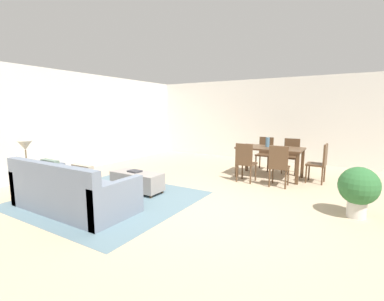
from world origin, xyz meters
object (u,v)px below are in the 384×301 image
object	(u,v)px
dining_table	(270,151)
vase_centerpiece	(268,142)
table_lamp	(25,147)
ottoman_table	(137,181)
dining_chair_head_east	(320,161)
dining_chair_near_right	(279,164)
dining_chair_far_left	(265,151)
book_on_ottoman	(135,171)
couch	(72,193)
potted_plant	(359,188)
side_table	(28,173)
dining_chair_near_left	(245,160)
dining_chair_far_right	(291,154)

from	to	relation	value
dining_table	vase_centerpiece	world-z (taller)	vase_centerpiece
table_lamp	dining_table	xyz separation A→B (m)	(3.67, 3.95, -0.32)
ottoman_table	dining_chair_head_east	bearing A→B (deg)	40.23
table_lamp	dining_chair_near_right	world-z (taller)	table_lamp
dining_chair_far_left	book_on_ottoman	distance (m)	3.89
table_lamp	dining_chair_near_right	distance (m)	5.16
couch	dining_chair_far_left	bearing A→B (deg)	68.23
table_lamp	potted_plant	world-z (taller)	table_lamp
ottoman_table	dining_chair_head_east	world-z (taller)	dining_chair_head_east
dining_chair_near_right	dining_table	bearing A→B (deg)	116.87
book_on_ottoman	dining_chair_head_east	bearing A→B (deg)	39.80
side_table	dining_chair_near_right	bearing A→B (deg)	37.54
dining_chair_near_right	dining_chair_head_east	size ratio (longest dim) A/B	1.00
ottoman_table	potted_plant	world-z (taller)	potted_plant
vase_centerpiece	table_lamp	bearing A→B (deg)	-131.97
ottoman_table	dining_chair_near_left	world-z (taller)	dining_chair_near_left
side_table	dining_chair_far_right	xyz separation A→B (m)	(4.03, 4.73, 0.07)
dining_chair_head_east	couch	bearing A→B (deg)	-130.58
dining_table	dining_chair_far_left	size ratio (longest dim) A/B	1.70
dining_chair_far_right	potted_plant	distance (m)	3.08
dining_chair_near_left	potted_plant	size ratio (longest dim) A/B	1.14
side_table	couch	bearing A→B (deg)	-1.10
dining_chair_far_right	book_on_ottoman	distance (m)	4.21
ottoman_table	couch	bearing A→B (deg)	-101.12
ottoman_table	potted_plant	size ratio (longest dim) A/B	1.37
couch	dining_chair_near_right	xyz separation A→B (m)	(2.68, 3.16, 0.23)
dining_chair_head_east	book_on_ottoman	size ratio (longest dim) A/B	3.54
dining_chair_near_left	vase_centerpiece	xyz separation A→B (m)	(0.28, 0.82, 0.36)
couch	dining_chair_far_right	size ratio (longest dim) A/B	2.39
side_table	potted_plant	xyz separation A→B (m)	(5.54, 2.05, 0.03)
side_table	table_lamp	bearing A→B (deg)	-165.96
table_lamp	potted_plant	distance (m)	5.93
dining_chair_head_east	table_lamp	bearing A→B (deg)	-140.55
dining_chair_near_left	potted_plant	bearing A→B (deg)	-26.40
dining_chair_far_left	ottoman_table	bearing A→B (deg)	-115.46
table_lamp	vase_centerpiece	distance (m)	5.36
dining_chair_far_right	vase_centerpiece	xyz separation A→B (m)	(-0.44, -0.74, 0.36)
table_lamp	dining_chair_near_left	bearing A→B (deg)	43.73
side_table	dining_chair_far_right	world-z (taller)	dining_chair_far_right
dining_chair_near_left	dining_chair_near_right	world-z (taller)	same
table_lamp	book_on_ottoman	xyz separation A→B (m)	(1.60, 1.29, -0.55)
side_table	dining_chair_head_east	xyz separation A→B (m)	(4.82, 3.96, 0.07)
couch	book_on_ottoman	bearing A→B (deg)	81.13
table_lamp	book_on_ottoman	world-z (taller)	table_lamp
couch	dining_chair_near_right	size ratio (longest dim) A/B	2.39
dining_chair_near_left	dining_chair_head_east	bearing A→B (deg)	27.93
dining_chair_near_left	book_on_ottoman	bearing A→B (deg)	-132.23
couch	dining_table	size ratio (longest dim) A/B	1.40
dining_chair_far_right	couch	bearing A→B (deg)	-118.93
book_on_ottoman	potted_plant	world-z (taller)	potted_plant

